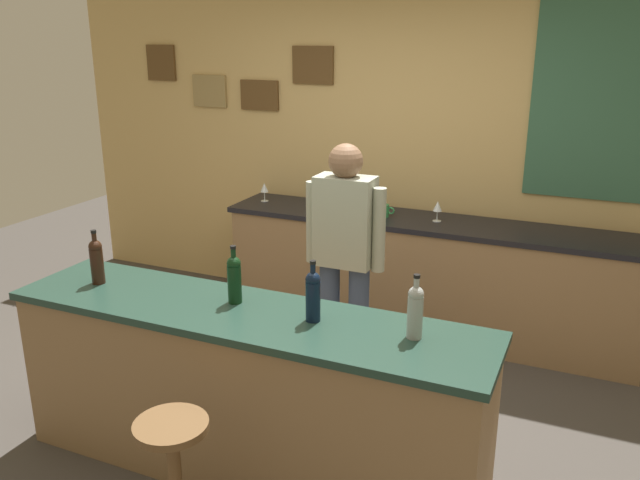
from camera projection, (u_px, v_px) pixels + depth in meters
ground_plane at (283, 428)px, 3.87m from camera, size 10.00×10.00×0.00m
back_wall at (400, 141)px, 5.19m from camera, size 6.00×0.09×2.80m
bar_counter at (246, 392)px, 3.38m from camera, size 2.53×0.60×0.92m
side_counter at (425, 276)px, 5.02m from camera, size 3.17×0.56×0.90m
bartender at (345, 253)px, 4.05m from camera, size 0.52×0.21×1.62m
bar_stool at (174, 467)px, 2.80m from camera, size 0.32×0.32×0.68m
wine_bottle_a at (97, 260)px, 3.56m from camera, size 0.07×0.07×0.31m
wine_bottle_b at (234, 278)px, 3.31m from camera, size 0.07×0.07×0.31m
wine_bottle_c at (313, 294)px, 3.09m from camera, size 0.07×0.07×0.31m
wine_bottle_d at (415, 310)px, 2.92m from camera, size 0.07×0.07×0.31m
wine_glass_a at (264, 188)px, 5.41m from camera, size 0.07×0.07×0.16m
wine_glass_b at (438, 207)px, 4.83m from camera, size 0.07×0.07×0.16m
coffee_mug at (384, 211)px, 4.97m from camera, size 0.13×0.08×0.09m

